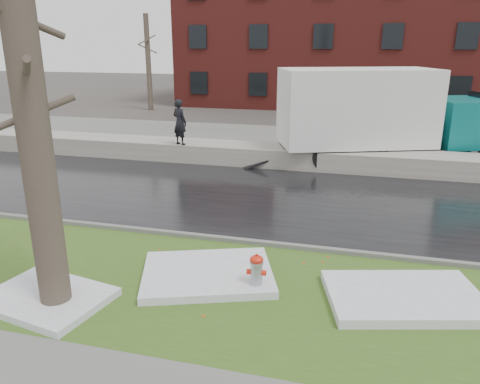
% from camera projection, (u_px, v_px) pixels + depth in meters
% --- Properties ---
extents(ground, '(120.00, 120.00, 0.00)m').
position_uv_depth(ground, '(222.00, 261.00, 10.35)').
color(ground, '#47423D').
rests_on(ground, ground).
extents(verge, '(60.00, 4.50, 0.04)m').
position_uv_depth(verge, '(204.00, 288.00, 9.19)').
color(verge, '#324F1A').
rests_on(verge, ground).
extents(road, '(60.00, 7.00, 0.03)m').
position_uv_depth(road, '(264.00, 198.00, 14.49)').
color(road, black).
rests_on(road, ground).
extents(parking_lot, '(60.00, 9.00, 0.03)m').
position_uv_depth(parking_lot, '(301.00, 144.00, 22.32)').
color(parking_lot, slate).
rests_on(parking_lot, ground).
extents(curb, '(60.00, 0.15, 0.14)m').
position_uv_depth(curb, '(234.00, 241.00, 11.25)').
color(curb, slate).
rests_on(curb, ground).
extents(snowbank, '(60.00, 1.60, 0.75)m').
position_uv_depth(snowbank, '(287.00, 156.00, 18.25)').
color(snowbank, '#A3A095').
rests_on(snowbank, ground).
extents(brick_building, '(26.00, 12.00, 10.00)m').
position_uv_depth(brick_building, '(359.00, 37.00, 35.96)').
color(brick_building, maroon).
rests_on(brick_building, ground).
extents(bg_tree_left, '(1.40, 1.62, 6.50)m').
position_uv_depth(bg_tree_left, '(148.00, 62.00, 32.50)').
color(bg_tree_left, brown).
rests_on(bg_tree_left, ground).
extents(bg_tree_center, '(1.40, 1.62, 6.50)m').
position_uv_depth(bg_tree_center, '(246.00, 61.00, 34.73)').
color(bg_tree_center, brown).
rests_on(bg_tree_center, ground).
extents(fire_hydrant, '(0.38, 0.33, 0.79)m').
position_uv_depth(fire_hydrant, '(256.00, 272.00, 8.91)').
color(fire_hydrant, '#999CA1').
rests_on(fire_hydrant, verge).
extents(tree, '(1.20, 1.42, 6.79)m').
position_uv_depth(tree, '(32.00, 119.00, 7.51)').
color(tree, brown).
rests_on(tree, verge).
extents(box_truck, '(10.98, 5.70, 3.69)m').
position_uv_depth(box_truck, '(385.00, 114.00, 18.23)').
color(box_truck, black).
rests_on(box_truck, ground).
extents(worker, '(0.77, 0.65, 1.78)m').
position_uv_depth(worker, '(180.00, 122.00, 18.32)').
color(worker, black).
rests_on(worker, snowbank).
extents(snow_patch_near, '(3.13, 2.77, 0.16)m').
position_uv_depth(snow_patch_near, '(208.00, 274.00, 9.54)').
color(snow_patch_near, silver).
rests_on(snow_patch_near, verge).
extents(snow_patch_far, '(2.46, 1.98, 0.14)m').
position_uv_depth(snow_patch_far, '(47.00, 298.00, 8.66)').
color(snow_patch_far, silver).
rests_on(snow_patch_far, verge).
extents(snow_patch_side, '(3.17, 2.46, 0.18)m').
position_uv_depth(snow_patch_side, '(404.00, 297.00, 8.65)').
color(snow_patch_side, silver).
rests_on(snow_patch_side, verge).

